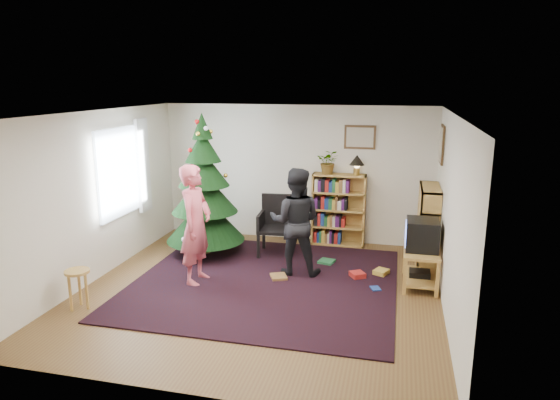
% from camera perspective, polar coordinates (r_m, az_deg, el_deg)
% --- Properties ---
extents(floor, '(5.00, 5.00, 0.00)m').
position_cam_1_polar(floor, '(7.24, -2.33, -10.27)').
color(floor, brown).
rests_on(floor, ground).
extents(ceiling, '(5.00, 5.00, 0.00)m').
position_cam_1_polar(ceiling, '(6.64, -2.54, 9.89)').
color(ceiling, white).
rests_on(ceiling, wall_back).
extents(wall_back, '(5.00, 0.02, 2.50)m').
position_cam_1_polar(wall_back, '(9.21, 1.82, 3.05)').
color(wall_back, silver).
rests_on(wall_back, floor).
extents(wall_front, '(5.00, 0.02, 2.50)m').
position_cam_1_polar(wall_front, '(4.59, -11.06, -8.01)').
color(wall_front, silver).
rests_on(wall_front, floor).
extents(wall_left, '(0.02, 5.00, 2.50)m').
position_cam_1_polar(wall_left, '(7.88, -20.20, 0.44)').
color(wall_left, silver).
rests_on(wall_left, floor).
extents(wall_right, '(0.02, 5.00, 2.50)m').
position_cam_1_polar(wall_right, '(6.62, 18.87, -1.82)').
color(wall_right, silver).
rests_on(wall_right, floor).
extents(rug, '(3.80, 3.60, 0.02)m').
position_cam_1_polar(rug, '(7.50, -1.70, -9.30)').
color(rug, black).
rests_on(rug, floor).
extents(window_pane, '(0.04, 1.20, 1.40)m').
position_cam_1_polar(window_pane, '(8.31, -17.91, 3.02)').
color(window_pane, silver).
rests_on(window_pane, wall_left).
extents(curtain, '(0.06, 0.35, 1.60)m').
position_cam_1_polar(curtain, '(8.89, -15.37, 3.83)').
color(curtain, silver).
rests_on(curtain, wall_left).
extents(picture_back, '(0.55, 0.03, 0.42)m').
position_cam_1_polar(picture_back, '(8.93, 9.13, 7.10)').
color(picture_back, '#4C3319').
rests_on(picture_back, wall_back).
extents(picture_right, '(0.03, 0.50, 0.60)m').
position_cam_1_polar(picture_right, '(8.21, 18.02, 6.07)').
color(picture_right, '#4C3319').
rests_on(picture_right, wall_right).
extents(christmas_tree, '(1.33, 1.33, 2.41)m').
position_cam_1_polar(christmas_tree, '(8.49, -8.62, 0.33)').
color(christmas_tree, '#3F2816').
rests_on(christmas_tree, rug).
extents(bookshelf_back, '(0.95, 0.30, 1.30)m').
position_cam_1_polar(bookshelf_back, '(9.06, 6.70, -1.01)').
color(bookshelf_back, '#BB8C42').
rests_on(bookshelf_back, floor).
extents(bookshelf_right, '(0.30, 0.95, 1.30)m').
position_cam_1_polar(bookshelf_right, '(8.31, 16.52, -2.82)').
color(bookshelf_right, '#BB8C42').
rests_on(bookshelf_right, floor).
extents(tv_stand, '(0.49, 0.89, 0.55)m').
position_cam_1_polar(tv_stand, '(7.58, 15.74, -7.03)').
color(tv_stand, '#BB8C42').
rests_on(tv_stand, floor).
extents(crt_tv, '(0.46, 0.50, 0.44)m').
position_cam_1_polar(crt_tv, '(7.44, 15.94, -3.82)').
color(crt_tv, black).
rests_on(crt_tv, tv_stand).
extents(armchair, '(0.60, 0.60, 1.02)m').
position_cam_1_polar(armchair, '(8.56, -0.35, -2.57)').
color(armchair, black).
rests_on(armchair, rug).
extents(stool, '(0.32, 0.32, 0.53)m').
position_cam_1_polar(stool, '(7.06, -22.12, -8.36)').
color(stool, '#BB8C42').
rests_on(stool, floor).
extents(person_standing, '(0.46, 0.67, 1.76)m').
position_cam_1_polar(person_standing, '(7.34, -9.61, -2.80)').
color(person_standing, '#CD525F').
rests_on(person_standing, rug).
extents(person_by_chair, '(0.85, 0.68, 1.66)m').
position_cam_1_polar(person_by_chair, '(7.59, 1.77, -2.49)').
color(person_by_chair, black).
rests_on(person_by_chair, rug).
extents(potted_plant, '(0.39, 0.34, 0.43)m').
position_cam_1_polar(potted_plant, '(8.91, 5.57, 4.37)').
color(potted_plant, gray).
rests_on(potted_plant, bookshelf_back).
extents(table_lamp, '(0.27, 0.27, 0.35)m').
position_cam_1_polar(table_lamp, '(8.85, 8.79, 4.37)').
color(table_lamp, '#A57F33').
rests_on(table_lamp, bookshelf_back).
extents(floor_clutter, '(1.70, 1.10, 0.08)m').
position_cam_1_polar(floor_clutter, '(7.74, 7.25, -8.43)').
color(floor_clutter, '#A51E19').
rests_on(floor_clutter, rug).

